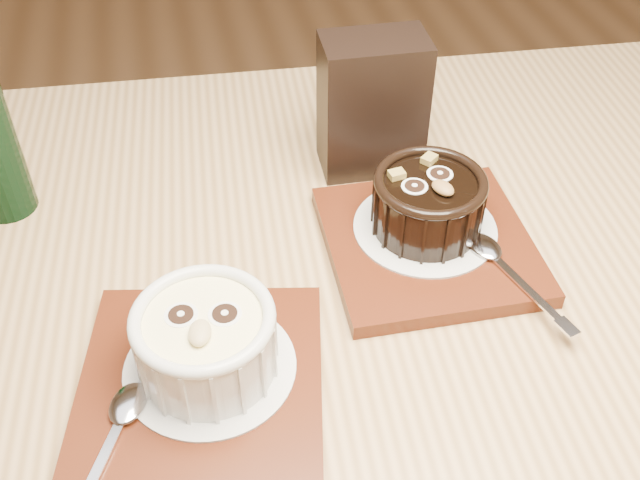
{
  "coord_description": "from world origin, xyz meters",
  "views": [
    {
      "loc": [
        -0.2,
        -0.5,
        1.22
      ],
      "look_at": [
        -0.11,
        -0.08,
        0.81
      ],
      "focal_mm": 42.0,
      "sensor_mm": 36.0,
      "label": 1
    }
  ],
  "objects_px": {
    "table": "(347,374)",
    "tray_left": "(202,382)",
    "tray_right": "(428,244)",
    "ramekin_dark": "(428,201)",
    "condiment_stand": "(372,105)",
    "ramekin_white": "(205,339)"
  },
  "relations": [
    {
      "from": "tray_left",
      "to": "ramekin_dark",
      "type": "bearing_deg",
      "value": 29.35
    },
    {
      "from": "tray_right",
      "to": "ramekin_dark",
      "type": "distance_m",
      "value": 0.04
    },
    {
      "from": "ramekin_white",
      "to": "condiment_stand",
      "type": "relative_size",
      "value": 0.75
    },
    {
      "from": "tray_right",
      "to": "ramekin_dark",
      "type": "relative_size",
      "value": 1.81
    },
    {
      "from": "tray_left",
      "to": "ramekin_white",
      "type": "height_order",
      "value": "ramekin_white"
    },
    {
      "from": "ramekin_dark",
      "to": "condiment_stand",
      "type": "relative_size",
      "value": 0.71
    },
    {
      "from": "tray_right",
      "to": "ramekin_dark",
      "type": "xyz_separation_m",
      "value": [
        0.0,
        0.01,
        0.04
      ]
    },
    {
      "from": "ramekin_dark",
      "to": "condiment_stand",
      "type": "height_order",
      "value": "condiment_stand"
    },
    {
      "from": "tray_left",
      "to": "condiment_stand",
      "type": "xyz_separation_m",
      "value": [
        0.2,
        0.25,
        0.06
      ]
    },
    {
      "from": "condiment_stand",
      "to": "ramekin_dark",
      "type": "bearing_deg",
      "value": -82.08
    },
    {
      "from": "tray_right",
      "to": "tray_left",
      "type": "bearing_deg",
      "value": -153.38
    },
    {
      "from": "tray_left",
      "to": "ramekin_dark",
      "type": "height_order",
      "value": "ramekin_dark"
    },
    {
      "from": "table",
      "to": "tray_left",
      "type": "distance_m",
      "value": 0.17
    },
    {
      "from": "ramekin_dark",
      "to": "table",
      "type": "bearing_deg",
      "value": -166.48
    },
    {
      "from": "table",
      "to": "tray_left",
      "type": "height_order",
      "value": "tray_left"
    },
    {
      "from": "table",
      "to": "ramekin_dark",
      "type": "bearing_deg",
      "value": 37.13
    },
    {
      "from": "tray_left",
      "to": "tray_right",
      "type": "xyz_separation_m",
      "value": [
        0.22,
        0.11,
        0.0
      ]
    },
    {
      "from": "tray_left",
      "to": "ramekin_white",
      "type": "relative_size",
      "value": 1.72
    },
    {
      "from": "tray_right",
      "to": "table",
      "type": "bearing_deg",
      "value": -148.75
    },
    {
      "from": "tray_right",
      "to": "condiment_stand",
      "type": "relative_size",
      "value": 1.29
    },
    {
      "from": "table",
      "to": "tray_right",
      "type": "xyz_separation_m",
      "value": [
        0.09,
        0.05,
        0.1
      ]
    },
    {
      "from": "ramekin_white",
      "to": "tray_right",
      "type": "relative_size",
      "value": 0.58
    }
  ]
}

